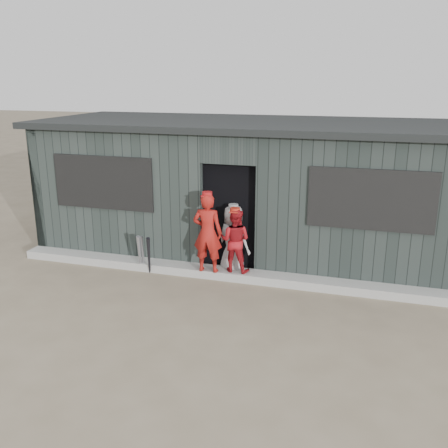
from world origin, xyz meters
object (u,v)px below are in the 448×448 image
(player_grey_back, at_px, (233,240))
(bat_right, at_px, (149,255))
(bat_mid, at_px, (143,253))
(dugout, at_px, (248,188))
(player_red_right, at_px, (235,240))
(player_red_left, at_px, (208,233))
(bat_left, at_px, (140,253))

(player_grey_back, bearing_deg, bat_right, 38.68)
(bat_mid, bearing_deg, dugout, 50.26)
(player_red_right, bearing_deg, player_red_left, 21.79)
(bat_mid, bearing_deg, player_red_left, -0.08)
(bat_right, bearing_deg, bat_mid, 144.91)
(player_red_right, distance_m, dugout, 1.78)
(player_red_left, bearing_deg, dugout, -101.62)
(bat_right, relative_size, player_red_left, 0.54)
(player_red_left, relative_size, player_grey_back, 1.10)
(player_red_right, xyz_separation_m, player_grey_back, (-0.09, 0.21, -0.07))
(bat_mid, distance_m, player_red_left, 1.35)
(bat_left, distance_m, player_red_left, 1.38)
(player_red_right, xyz_separation_m, dugout, (-0.19, 1.67, 0.58))
(bat_left, height_order, dugout, dugout)
(player_red_left, bearing_deg, player_red_right, -164.74)
(player_red_right, bearing_deg, bat_mid, 8.10)
(dugout, bearing_deg, bat_mid, -129.74)
(player_red_left, height_order, player_grey_back, player_red_left)
(bat_mid, relative_size, dugout, 0.08)
(player_grey_back, bearing_deg, player_red_right, 132.63)
(bat_right, distance_m, player_grey_back, 1.53)
(bat_right, bearing_deg, bat_left, 160.22)
(bat_right, height_order, player_red_left, player_red_left)
(bat_left, xyz_separation_m, player_red_right, (1.74, 0.20, 0.35))
(bat_mid, height_order, player_grey_back, player_grey_back)
(bat_left, relative_size, player_red_left, 0.52)
(player_grey_back, relative_size, dugout, 0.15)
(bat_right, relative_size, dugout, 0.09)
(bat_right, distance_m, dugout, 2.53)
(player_red_left, distance_m, dugout, 1.89)
(bat_mid, height_order, player_red_left, player_red_left)
(bat_left, distance_m, dugout, 2.60)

